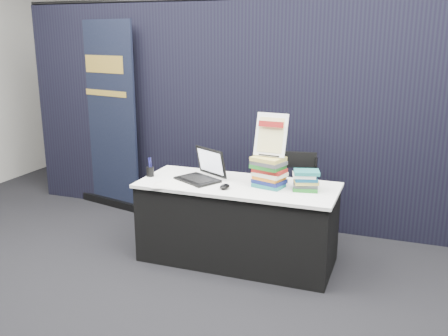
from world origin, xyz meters
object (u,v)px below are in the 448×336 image
(info_sign, at_px, (271,135))
(pullup_banner, at_px, (108,127))
(book_stack_tall, at_px, (269,172))
(display_table, at_px, (237,222))
(book_stack_short, at_px, (305,180))
(laptop, at_px, (200,172))
(stacking_chair, at_px, (291,196))

(info_sign, bearing_deg, pullup_banner, 162.71)
(info_sign, xyz_separation_m, pullup_banner, (-2.26, 0.91, -0.22))
(book_stack_tall, height_order, pullup_banner, pullup_banner)
(display_table, distance_m, book_stack_short, 0.76)
(display_table, xyz_separation_m, book_stack_tall, (0.29, 0.01, 0.51))
(laptop, xyz_separation_m, stacking_chair, (0.77, 0.50, -0.30))
(laptop, height_order, pullup_banner, pullup_banner)
(book_stack_tall, distance_m, info_sign, 0.32)
(book_stack_short, distance_m, pullup_banner, 2.74)
(laptop, bearing_deg, display_table, 26.99)
(stacking_chair, bearing_deg, pullup_banner, 160.59)
(book_stack_short, height_order, stacking_chair, stacking_chair)
(stacking_chair, bearing_deg, display_table, -135.88)
(laptop, height_order, book_stack_tall, laptop)
(pullup_banner, height_order, stacking_chair, pullup_banner)
(stacking_chair, bearing_deg, book_stack_short, -74.38)
(display_table, bearing_deg, book_stack_short, 3.09)
(pullup_banner, xyz_separation_m, stacking_chair, (2.35, -0.43, -0.47))
(book_stack_short, bearing_deg, book_stack_tall, -175.62)
(display_table, distance_m, info_sign, 0.88)
(info_sign, bearing_deg, book_stack_tall, -85.36)
(display_table, relative_size, book_stack_short, 7.50)
(book_stack_short, xyz_separation_m, pullup_banner, (-2.57, 0.91, 0.15))
(display_table, xyz_separation_m, book_stack_short, (0.61, 0.03, 0.46))
(book_stack_short, xyz_separation_m, info_sign, (-0.32, 0.01, 0.37))
(book_stack_tall, relative_size, info_sign, 0.77)
(book_stack_tall, height_order, info_sign, info_sign)
(laptop, bearing_deg, pullup_banner, 178.03)
(book_stack_short, bearing_deg, stacking_chair, 114.63)
(pullup_banner, bearing_deg, stacking_chair, 3.17)
(book_stack_short, relative_size, stacking_chair, 0.26)
(laptop, bearing_deg, stacking_chair, 62.00)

